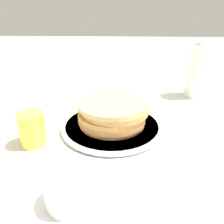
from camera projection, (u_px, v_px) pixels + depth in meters
name	position (u px, v px, depth m)	size (l,w,h in m)	color
ground_plane	(112.00, 131.00, 0.57)	(4.00, 4.00, 0.00)	silver
plate	(112.00, 126.00, 0.58)	(0.27, 0.27, 0.01)	silver
pancake_stack	(113.00, 113.00, 0.56)	(0.19, 0.18, 0.07)	tan
juice_glass	(32.00, 129.00, 0.50)	(0.06, 0.06, 0.08)	yellow
water_bottle_near	(198.00, 71.00, 0.75)	(0.07, 0.07, 0.20)	silver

